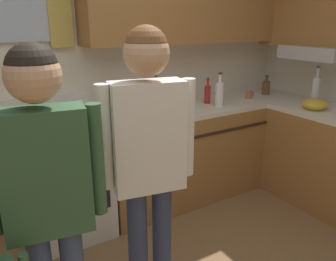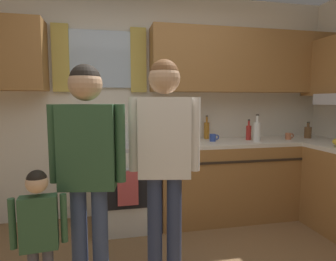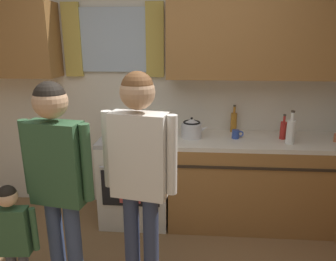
{
  "view_description": "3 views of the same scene",
  "coord_description": "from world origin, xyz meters",
  "px_view_note": "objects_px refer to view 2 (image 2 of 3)",
  "views": [
    {
      "loc": [
        -0.79,
        -0.94,
        1.67
      ],
      "look_at": [
        0.39,
        0.97,
        0.92
      ],
      "focal_mm": 35.8,
      "sensor_mm": 36.0,
      "label": 1
    },
    {
      "loc": [
        -0.42,
        -1.47,
        1.36
      ],
      "look_at": [
        0.12,
        1.05,
        1.09
      ],
      "focal_mm": 29.99,
      "sensor_mm": 36.0,
      "label": 2
    },
    {
      "loc": [
        0.3,
        -1.43,
        1.83
      ],
      "look_at": [
        0.13,
        0.94,
        1.14
      ],
      "focal_mm": 33.5,
      "sensor_mm": 36.0,
      "label": 3
    }
  ],
  "objects_px": {
    "stovetop_kettle": "(176,134)",
    "bottle_squat_brown": "(308,132)",
    "stove_oven": "(126,183)",
    "mug_cobalt_blue": "(213,138)",
    "cup_terracotta": "(289,136)",
    "adult_in_plaid": "(164,146)",
    "bottle_oil_amber": "(207,130)",
    "adult_holding_child": "(87,156)",
    "small_child": "(39,228)",
    "bottle_sauce_red": "(249,132)",
    "bottle_milk_white": "(257,131)"
  },
  "relations": [
    {
      "from": "stovetop_kettle",
      "to": "adult_in_plaid",
      "type": "distance_m",
      "value": 1.12
    },
    {
      "from": "cup_terracotta",
      "to": "small_child",
      "type": "distance_m",
      "value": 2.85
    },
    {
      "from": "bottle_oil_amber",
      "to": "bottle_squat_brown",
      "type": "xyz_separation_m",
      "value": [
        1.25,
        -0.21,
        -0.03
      ]
    },
    {
      "from": "stovetop_kettle",
      "to": "small_child",
      "type": "relative_size",
      "value": 0.29
    },
    {
      "from": "bottle_sauce_red",
      "to": "adult_holding_child",
      "type": "xyz_separation_m",
      "value": [
        -1.76,
        -1.16,
        0.01
      ]
    },
    {
      "from": "bottle_squat_brown",
      "to": "stovetop_kettle",
      "type": "bearing_deg",
      "value": -179.32
    },
    {
      "from": "cup_terracotta",
      "to": "adult_in_plaid",
      "type": "bearing_deg",
      "value": -149.33
    },
    {
      "from": "stove_oven",
      "to": "bottle_sauce_red",
      "type": "distance_m",
      "value": 1.54
    },
    {
      "from": "stove_oven",
      "to": "adult_holding_child",
      "type": "xyz_separation_m",
      "value": [
        -0.31,
        -1.14,
        0.54
      ]
    },
    {
      "from": "adult_holding_child",
      "to": "bottle_squat_brown",
      "type": "bearing_deg",
      "value": 24.31
    },
    {
      "from": "bottle_oil_amber",
      "to": "adult_holding_child",
      "type": "relative_size",
      "value": 0.18
    },
    {
      "from": "bottle_oil_amber",
      "to": "bottle_squat_brown",
      "type": "distance_m",
      "value": 1.27
    },
    {
      "from": "bottle_sauce_red",
      "to": "bottle_squat_brown",
      "type": "height_order",
      "value": "bottle_sauce_red"
    },
    {
      "from": "bottle_oil_amber",
      "to": "adult_holding_child",
      "type": "xyz_separation_m",
      "value": [
        -1.31,
        -1.37,
        -0.01
      ]
    },
    {
      "from": "bottle_sauce_red",
      "to": "adult_in_plaid",
      "type": "relative_size",
      "value": 0.15
    },
    {
      "from": "adult_holding_child",
      "to": "small_child",
      "type": "xyz_separation_m",
      "value": [
        -0.28,
        -0.13,
        -0.4
      ]
    },
    {
      "from": "stove_oven",
      "to": "bottle_squat_brown",
      "type": "relative_size",
      "value": 5.37
    },
    {
      "from": "bottle_oil_amber",
      "to": "adult_holding_child",
      "type": "bearing_deg",
      "value": -133.76
    },
    {
      "from": "adult_in_plaid",
      "to": "bottle_milk_white",
      "type": "bearing_deg",
      "value": 36.7
    },
    {
      "from": "bottle_sauce_red",
      "to": "adult_holding_child",
      "type": "distance_m",
      "value": 2.11
    },
    {
      "from": "stove_oven",
      "to": "bottle_milk_white",
      "type": "bearing_deg",
      "value": -4.72
    },
    {
      "from": "mug_cobalt_blue",
      "to": "small_child",
      "type": "xyz_separation_m",
      "value": [
        -1.59,
        -1.27,
        -0.34
      ]
    },
    {
      "from": "bottle_sauce_red",
      "to": "mug_cobalt_blue",
      "type": "distance_m",
      "value": 0.45
    },
    {
      "from": "mug_cobalt_blue",
      "to": "adult_in_plaid",
      "type": "distance_m",
      "value": 1.32
    },
    {
      "from": "stovetop_kettle",
      "to": "bottle_squat_brown",
      "type": "bearing_deg",
      "value": 0.68
    },
    {
      "from": "bottle_oil_amber",
      "to": "bottle_sauce_red",
      "type": "bearing_deg",
      "value": -25.44
    },
    {
      "from": "bottle_oil_amber",
      "to": "bottle_squat_brown",
      "type": "bearing_deg",
      "value": -9.6
    },
    {
      "from": "adult_in_plaid",
      "to": "small_child",
      "type": "bearing_deg",
      "value": -165.49
    },
    {
      "from": "bottle_squat_brown",
      "to": "mug_cobalt_blue",
      "type": "relative_size",
      "value": 1.79
    },
    {
      "from": "cup_terracotta",
      "to": "stovetop_kettle",
      "type": "bearing_deg",
      "value": 178.57
    },
    {
      "from": "bottle_oil_amber",
      "to": "mug_cobalt_blue",
      "type": "distance_m",
      "value": 0.24
    },
    {
      "from": "stove_oven",
      "to": "bottle_sauce_red",
      "type": "bearing_deg",
      "value": 0.75
    },
    {
      "from": "adult_holding_child",
      "to": "small_child",
      "type": "height_order",
      "value": "adult_holding_child"
    },
    {
      "from": "cup_terracotta",
      "to": "stove_oven",
      "type": "bearing_deg",
      "value": 178.99
    },
    {
      "from": "bottle_milk_white",
      "to": "bottle_sauce_red",
      "type": "xyz_separation_m",
      "value": [
        -0.03,
        0.14,
        -0.03
      ]
    },
    {
      "from": "bottle_squat_brown",
      "to": "small_child",
      "type": "relative_size",
      "value": 0.21
    },
    {
      "from": "bottle_milk_white",
      "to": "adult_holding_child",
      "type": "height_order",
      "value": "adult_holding_child"
    },
    {
      "from": "adult_in_plaid",
      "to": "bottle_sauce_red",
      "type": "bearing_deg",
      "value": 41.24
    },
    {
      "from": "stovetop_kettle",
      "to": "mug_cobalt_blue",
      "type": "bearing_deg",
      "value": 0.13
    },
    {
      "from": "bottle_sauce_red",
      "to": "stovetop_kettle",
      "type": "bearing_deg",
      "value": -178.78
    },
    {
      "from": "stove_oven",
      "to": "mug_cobalt_blue",
      "type": "bearing_deg",
      "value": 0.07
    },
    {
      "from": "cup_terracotta",
      "to": "small_child",
      "type": "height_order",
      "value": "cup_terracotta"
    },
    {
      "from": "small_child",
      "to": "bottle_oil_amber",
      "type": "bearing_deg",
      "value": 43.31
    },
    {
      "from": "stove_oven",
      "to": "small_child",
      "type": "height_order",
      "value": "stove_oven"
    },
    {
      "from": "bottle_sauce_red",
      "to": "bottle_squat_brown",
      "type": "distance_m",
      "value": 0.8
    },
    {
      "from": "bottle_oil_amber",
      "to": "adult_in_plaid",
      "type": "distance_m",
      "value": 1.51
    },
    {
      "from": "stove_oven",
      "to": "bottle_oil_amber",
      "type": "height_order",
      "value": "bottle_oil_amber"
    },
    {
      "from": "mug_cobalt_blue",
      "to": "adult_in_plaid",
      "type": "bearing_deg",
      "value": -126.32
    },
    {
      "from": "bottle_oil_amber",
      "to": "cup_terracotta",
      "type": "bearing_deg",
      "value": -15.72
    },
    {
      "from": "bottle_oil_amber",
      "to": "cup_terracotta",
      "type": "xyz_separation_m",
      "value": [
        0.95,
        -0.27,
        -0.07
      ]
    }
  ]
}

